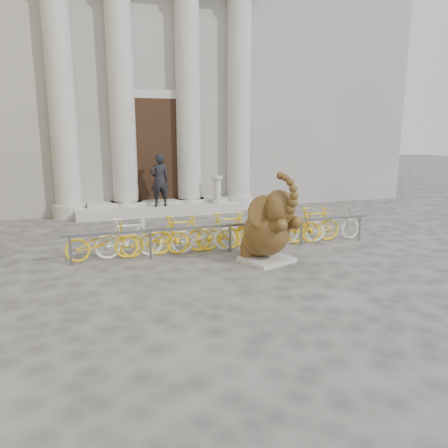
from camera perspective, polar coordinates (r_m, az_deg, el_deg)
name	(u,v)px	position (r m, az deg, el deg)	size (l,w,h in m)	color
ground	(255,313)	(7.66, 4.11, -11.47)	(80.00, 80.00, 0.00)	#474442
classical_building	(136,66)	(21.79, -11.39, 19.62)	(22.00, 10.70, 12.00)	gray
entrance_steps	(161,210)	(16.37, -8.26, 1.87)	(6.00, 1.20, 0.36)	#A8A59E
elephant_statue	(268,230)	(10.26, 5.80, -0.76)	(1.45, 1.71, 2.15)	#A8A59E
bike_rack	(227,231)	(11.37, 0.39, -0.89)	(8.13, 0.53, 1.00)	slate
pedestrian	(160,180)	(15.94, -8.42, 5.68)	(0.69, 0.45, 1.89)	black
balustrade_post	(217,191)	(16.46, -0.90, 4.36)	(0.42, 0.42, 1.03)	#A8A59E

